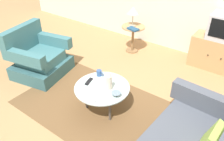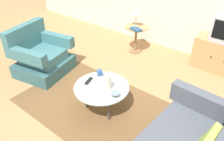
# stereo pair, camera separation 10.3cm
# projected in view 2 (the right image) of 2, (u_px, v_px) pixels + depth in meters

# --- Properties ---
(ground_plane) EXTENTS (16.00, 16.00, 0.00)m
(ground_plane) POSITION_uv_depth(u_px,v_px,m) (101.00, 112.00, 3.29)
(ground_plane) COLOR #AD7F51
(area_rug) EXTENTS (2.58, 1.50, 0.00)m
(area_rug) POSITION_uv_depth(u_px,v_px,m) (102.00, 109.00, 3.35)
(area_rug) COLOR brown
(area_rug) RESTS_ON ground
(armchair) EXTENTS (0.97, 1.02, 0.86)m
(armchair) POSITION_uv_depth(u_px,v_px,m) (41.00, 57.00, 4.06)
(armchair) COLOR #325C60
(armchair) RESTS_ON ground
(coffee_table) EXTENTS (0.77, 0.77, 0.41)m
(coffee_table) POSITION_uv_depth(u_px,v_px,m) (102.00, 89.00, 3.15)
(coffee_table) COLOR #B2C6C1
(coffee_table) RESTS_ON ground
(side_table) EXTENTS (0.48, 0.48, 0.57)m
(side_table) POSITION_uv_depth(u_px,v_px,m) (136.00, 34.00, 4.67)
(side_table) COLOR tan
(side_table) RESTS_ON ground
(tv_stand) EXTENTS (0.94, 0.46, 0.60)m
(tv_stand) POSITION_uv_depth(u_px,v_px,m) (221.00, 56.00, 4.11)
(tv_stand) COLOR tan
(tv_stand) RESTS_ON ground
(table_lamp) EXTENTS (0.25, 0.25, 0.40)m
(table_lamp) POSITION_uv_depth(u_px,v_px,m) (136.00, 11.00, 4.42)
(table_lamp) COLOR #9E937A
(table_lamp) RESTS_ON side_table
(vase) EXTENTS (0.09, 0.09, 0.29)m
(vase) POSITION_uv_depth(u_px,v_px,m) (108.00, 81.00, 3.01)
(vase) COLOR beige
(vase) RESTS_ON coffee_table
(mug) EXTENTS (0.13, 0.08, 0.09)m
(mug) POSITION_uv_depth(u_px,v_px,m) (100.00, 73.00, 3.35)
(mug) COLOR #335184
(mug) RESTS_ON coffee_table
(bowl) EXTENTS (0.13, 0.13, 0.06)m
(bowl) POSITION_uv_depth(u_px,v_px,m) (115.00, 94.00, 2.94)
(bowl) COLOR slate
(bowl) RESTS_ON coffee_table
(tv_remote_dark) EXTENTS (0.09, 0.18, 0.02)m
(tv_remote_dark) POSITION_uv_depth(u_px,v_px,m) (89.00, 81.00, 3.23)
(tv_remote_dark) COLOR black
(tv_remote_dark) RESTS_ON coffee_table
(tv_remote_silver) EXTENTS (0.15, 0.12, 0.02)m
(tv_remote_silver) POSITION_uv_depth(u_px,v_px,m) (92.00, 98.00, 2.92)
(tv_remote_silver) COLOR #B2B2B7
(tv_remote_silver) RESTS_ON coffee_table
(book) EXTENTS (0.25, 0.18, 0.03)m
(book) POSITION_uv_depth(u_px,v_px,m) (136.00, 29.00, 4.42)
(book) COLOR navy
(book) RESTS_ON side_table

